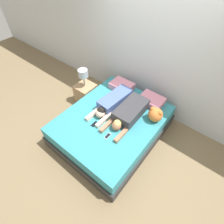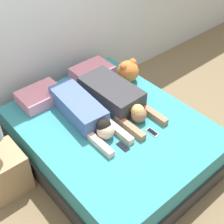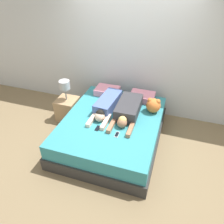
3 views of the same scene
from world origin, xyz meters
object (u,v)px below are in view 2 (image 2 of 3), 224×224
Objects in this scene: person_right at (115,96)px; cell_phone_left at (123,146)px; pillow_head_left at (40,96)px; cell_phone_right at (152,132)px; person_left at (84,112)px; bed at (112,139)px; pillow_head_right at (92,72)px; nightstand at (2,169)px; plush_toy at (128,71)px.

person_right is 0.68m from cell_phone_left.
person_right is (0.61, -0.61, 0.04)m from pillow_head_left.
person_right is at bearing 88.14° from cell_phone_right.
bed is at bearing -51.43° from person_left.
cell_phone_left is at bearing -78.78° from pillow_head_left.
pillow_head_right is at bearing 0.00° from pillow_head_left.
nightstand is (-0.98, 0.73, -0.23)m from cell_phone_left.
nightstand is at bearing 172.55° from person_right.
bed is 0.96m from pillow_head_right.
pillow_head_right is 0.46m from plush_toy.
pillow_head_right is 0.44× the size of person_left.
cell_phone_right is at bearing -117.53° from plush_toy.
person_left reaches higher than cell_phone_right.
person_right is (-0.14, -0.61, 0.04)m from pillow_head_right.
nightstand is (-0.75, -0.43, -0.29)m from pillow_head_left.
pillow_head_left reaches higher than cell_phone_left.
person_right is (0.42, -0.03, 0.01)m from person_left.
cell_phone_left is 1.00× the size of cell_phone_right.
person_right is at bearing -3.38° from person_left.
cell_phone_right is at bearing -30.12° from nightstand.
cell_phone_left is 1.24m from nightstand.
bed is at bearing -65.28° from pillow_head_left.
nightstand reaches higher than pillow_head_right.
person_left reaches higher than pillow_head_left.
plush_toy is (1.04, -0.36, 0.08)m from pillow_head_left.
cell_phone_left and cell_phone_right have the same top height.
bed is at bearing -144.99° from plush_toy.
plush_toy is 1.83m from nightstand.
bed is 15.12× the size of cell_phone_left.
person_right is at bearing 55.14° from cell_phone_left.
plush_toy is (0.44, 0.85, 0.14)m from cell_phone_right.
pillow_head_right is 0.82m from person_left.
cell_phone_left is (0.23, -1.16, -0.06)m from pillow_head_left.
person_right is 0.61m from cell_phone_right.
plush_toy is (0.42, 0.25, 0.03)m from person_right.
nightstand reaches higher than person_left.
pillow_head_right is (0.38, 0.82, 0.33)m from bed.
cell_phone_right is 0.16× the size of nightstand.
bed is 0.47m from person_left.
plush_toy is at bearing -52.50° from pillow_head_right.
bed is 2.36× the size of nightstand.
person_right is 7.60× the size of cell_phone_left.
person_right is (0.23, 0.21, 0.37)m from bed.
plush_toy is 0.31× the size of nightstand.
person_left reaches higher than pillow_head_right.
cell_phone_right is at bearing -63.92° from pillow_head_left.
pillow_head_left is 0.45× the size of person_right.
pillow_head_right is 0.54× the size of nightstand.
nightstand is (-1.51, -0.43, -0.29)m from pillow_head_right.
person_left is at bearing -72.08° from pillow_head_left.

